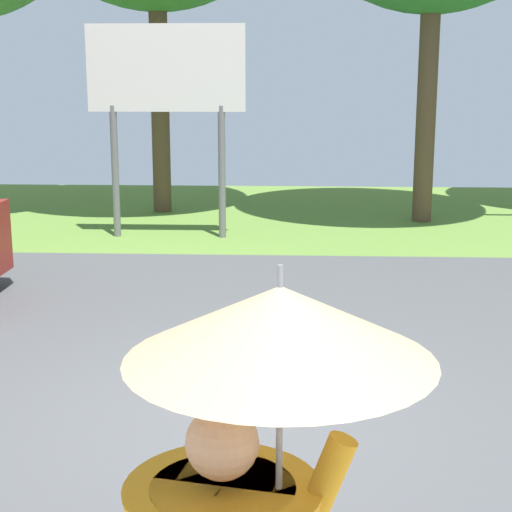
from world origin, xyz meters
TOP-DOWN VIEW (x-y plane):
  - ground_plane at (0.00, 2.95)m, footprint 40.00×22.00m
  - roadside_billboard at (-1.65, 7.38)m, footprint 2.60×0.12m

SIDE VIEW (x-z plane):
  - ground_plane at x=0.00m, z-range -0.15..0.05m
  - roadside_billboard at x=-1.65m, z-range 0.80..4.30m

